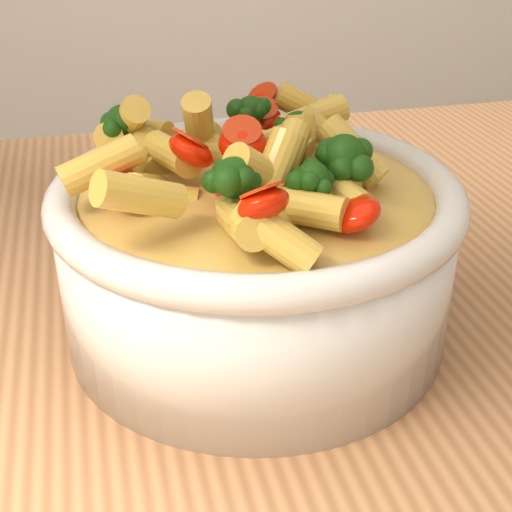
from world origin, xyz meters
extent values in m
cube|color=#B87E4F|center=(0.00, 0.00, 0.88)|extent=(1.20, 0.80, 0.04)
cylinder|color=#B87E4F|center=(0.55, 0.35, 0.43)|extent=(0.05, 0.05, 0.86)
cylinder|color=silver|center=(0.10, -0.06, 0.95)|extent=(0.27, 0.27, 0.11)
ellipsoid|color=silver|center=(0.10, -0.06, 0.92)|extent=(0.25, 0.25, 0.04)
torus|color=silver|center=(0.10, -0.06, 1.01)|extent=(0.28, 0.28, 0.02)
ellipsoid|color=#E6BA4E|center=(0.10, -0.06, 1.01)|extent=(0.24, 0.24, 0.03)
camera|label=1|loc=(0.00, -0.48, 1.20)|focal=50.00mm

